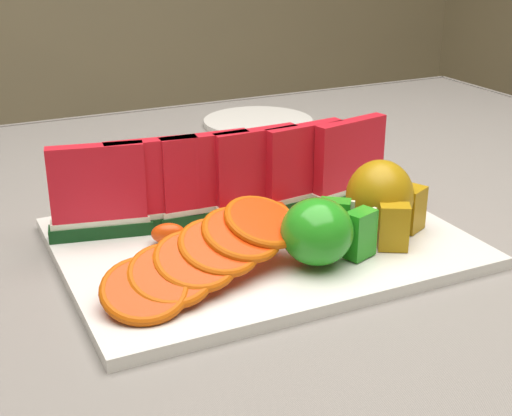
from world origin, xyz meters
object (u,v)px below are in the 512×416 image
(apple_cluster, at_px, (322,231))
(side_plate, at_px, (258,122))
(platter, at_px, (260,242))
(pear_cluster, at_px, (382,199))

(apple_cluster, distance_m, side_plate, 0.53)
(platter, height_order, pear_cluster, pear_cluster)
(side_plate, bearing_deg, apple_cluster, -109.26)
(pear_cluster, bearing_deg, platter, 158.77)
(pear_cluster, distance_m, side_plate, 0.48)
(platter, bearing_deg, pear_cluster, -21.23)
(platter, distance_m, apple_cluster, 0.09)
(pear_cluster, xyz_separation_m, side_plate, (0.09, 0.47, -0.05))
(apple_cluster, height_order, pear_cluster, pear_cluster)
(apple_cluster, relative_size, pear_cluster, 1.08)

